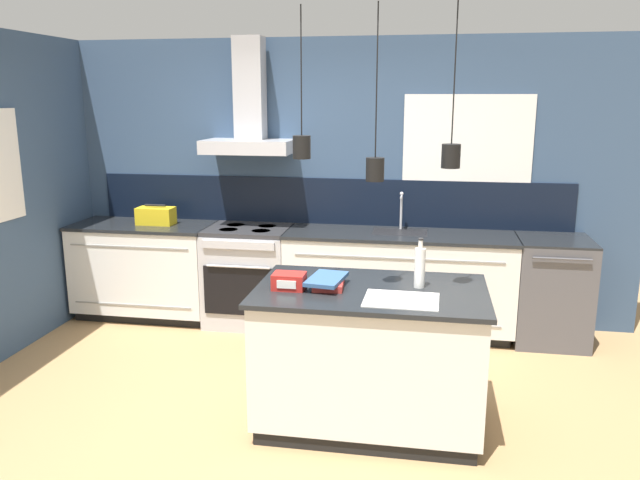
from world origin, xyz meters
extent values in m
plane|color=#A87F51|center=(0.00, 0.00, 0.00)|extent=(16.00, 16.00, 0.00)
cube|color=#354C6B|center=(0.00, 2.03, 1.30)|extent=(5.60, 0.06, 2.60)
cube|color=black|center=(0.00, 1.99, 1.12)|extent=(4.42, 0.02, 0.43)
cube|color=white|center=(1.25, 1.99, 1.62)|extent=(1.12, 0.01, 0.96)
cube|color=black|center=(1.25, 1.99, 1.62)|extent=(1.04, 0.01, 0.88)
cube|color=#B5B5BA|center=(-0.69, 1.77, 1.64)|extent=(0.80, 0.46, 0.12)
cube|color=#B5B5BA|center=(-0.69, 1.86, 2.15)|extent=(0.26, 0.20, 0.90)
cylinder|color=black|center=(0.15, 0.05, 2.22)|extent=(0.01, 0.01, 0.75)
cylinder|color=black|center=(0.15, 0.05, 1.78)|extent=(0.11, 0.11, 0.14)
sphere|color=#F9D18C|center=(0.15, 0.05, 1.78)|extent=(0.06, 0.06, 0.06)
cylinder|color=black|center=(0.61, 0.01, 2.16)|extent=(0.01, 0.01, 0.87)
cylinder|color=black|center=(0.61, 0.01, 1.66)|extent=(0.11, 0.11, 0.14)
sphere|color=#F9D18C|center=(0.61, 0.01, 1.66)|extent=(0.06, 0.06, 0.06)
cylinder|color=black|center=(1.04, 0.04, 2.20)|extent=(0.01, 0.01, 0.79)
cylinder|color=black|center=(1.04, 0.04, 1.74)|extent=(0.11, 0.11, 0.14)
sphere|color=#F9D18C|center=(1.04, 0.04, 1.74)|extent=(0.06, 0.06, 0.06)
cube|color=#354C6B|center=(-2.43, 0.70, 1.30)|extent=(0.06, 3.80, 2.60)
cube|color=black|center=(-1.72, 1.72, 0.04)|extent=(1.25, 0.56, 0.09)
cube|color=silver|center=(-1.72, 1.69, 0.48)|extent=(1.29, 0.62, 0.79)
cube|color=gray|center=(-1.72, 1.38, 0.76)|extent=(1.13, 0.01, 0.01)
cube|color=gray|center=(-1.72, 1.38, 0.21)|extent=(1.13, 0.01, 0.01)
cube|color=black|center=(-1.72, 1.69, 0.90)|extent=(1.31, 0.64, 0.03)
cube|color=black|center=(0.69, 1.72, 0.04)|extent=(1.93, 0.56, 0.09)
cube|color=silver|center=(0.69, 1.69, 0.48)|extent=(1.99, 0.62, 0.79)
cube|color=gray|center=(0.69, 1.38, 0.76)|extent=(1.75, 0.01, 0.01)
cube|color=gray|center=(0.69, 1.38, 0.21)|extent=(1.75, 0.01, 0.01)
cube|color=black|center=(0.69, 1.69, 0.90)|extent=(2.01, 0.64, 0.03)
cube|color=#262628|center=(0.69, 1.74, 0.91)|extent=(0.48, 0.34, 0.01)
cylinder|color=#B5B5BA|center=(0.69, 1.87, 1.07)|extent=(0.02, 0.02, 0.32)
sphere|color=#B5B5BA|center=(0.69, 1.87, 1.23)|extent=(0.03, 0.03, 0.03)
cylinder|color=#B5B5BA|center=(0.69, 1.81, 1.21)|extent=(0.02, 0.12, 0.02)
cube|color=#B5B5BA|center=(-0.69, 1.69, 0.43)|extent=(0.76, 0.62, 0.87)
cube|color=black|center=(-0.69, 1.37, 0.40)|extent=(0.65, 0.02, 0.44)
cylinder|color=#B5B5BA|center=(-0.69, 1.35, 0.63)|extent=(0.57, 0.02, 0.02)
cube|color=#B5B5BA|center=(-0.69, 1.37, 0.82)|extent=(0.65, 0.02, 0.07)
cube|color=#2D2D30|center=(-0.69, 1.69, 0.89)|extent=(0.76, 0.60, 0.04)
cylinder|color=black|center=(-0.84, 1.80, 0.91)|extent=(0.17, 0.17, 0.00)
cylinder|color=black|center=(-0.54, 1.80, 0.91)|extent=(0.17, 0.17, 0.00)
cylinder|color=black|center=(-0.84, 1.58, 0.91)|extent=(0.17, 0.17, 0.00)
cylinder|color=black|center=(-0.54, 1.58, 0.91)|extent=(0.17, 0.17, 0.00)
cube|color=#4C4C51|center=(2.00, 1.69, 0.45)|extent=(0.61, 0.62, 0.89)
cube|color=black|center=(2.00, 1.69, 0.90)|extent=(0.61, 0.62, 0.02)
cylinder|color=#4C4C51|center=(2.00, 1.36, 0.82)|extent=(0.46, 0.02, 0.02)
cube|color=black|center=(0.59, 0.03, 0.04)|extent=(1.33, 0.82, 0.09)
cube|color=silver|center=(0.59, 0.03, 0.48)|extent=(1.39, 0.85, 0.79)
cube|color=black|center=(0.59, 0.03, 0.90)|extent=(1.44, 0.90, 0.03)
cylinder|color=silver|center=(0.89, 0.11, 1.03)|extent=(0.07, 0.07, 0.25)
cylinder|color=silver|center=(0.89, 0.11, 1.19)|extent=(0.03, 0.03, 0.06)
cylinder|color=#262628|center=(0.89, 0.11, 1.22)|extent=(0.03, 0.03, 0.01)
cube|color=#B2332D|center=(0.33, 0.01, 0.93)|extent=(0.20, 0.27, 0.04)
cube|color=#335684|center=(0.32, 0.01, 0.96)|extent=(0.25, 0.36, 0.02)
cube|color=red|center=(0.09, -0.07, 0.96)|extent=(0.20, 0.15, 0.10)
cube|color=white|center=(0.09, -0.14, 0.96)|extent=(0.12, 0.01, 0.05)
cube|color=silver|center=(0.79, -0.17, 0.91)|extent=(0.44, 0.34, 0.01)
cube|color=gold|center=(-1.58, 1.69, 0.99)|extent=(0.34, 0.18, 0.16)
cylinder|color=black|center=(-1.58, 1.69, 1.09)|extent=(0.20, 0.02, 0.02)
camera|label=1|loc=(0.92, -3.69, 2.08)|focal=35.00mm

